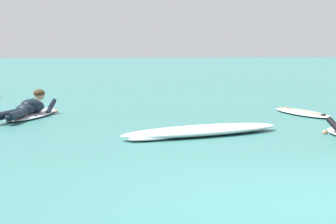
{
  "coord_description": "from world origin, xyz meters",
  "views": [
    {
      "loc": [
        -2.46,
        -5.62,
        1.33
      ],
      "look_at": [
        -0.37,
        5.74,
        0.23
      ],
      "focal_mm": 74.55,
      "sensor_mm": 36.0,
      "label": 1
    }
  ],
  "objects": [
    {
      "name": "drifting_surfboard",
      "position": [
        2.54,
        7.11,
        0.03
      ],
      "size": [
        0.75,
        2.06,
        0.16
      ],
      "color": "white",
      "rests_on": "ground"
    },
    {
      "name": "whitewater_front",
      "position": [
        -0.1,
        4.4,
        0.07
      ],
      "size": [
        2.77,
        1.59,
        0.15
      ],
      "color": "white",
      "rests_on": "ground"
    },
    {
      "name": "ground_plane",
      "position": [
        0.0,
        10.0,
        0.0
      ],
      "size": [
        120.0,
        120.0,
        0.0
      ],
      "primitive_type": "plane",
      "color": "#387A75"
    },
    {
      "name": "surfer_far",
      "position": [
        -2.66,
        7.52,
        0.14
      ],
      "size": [
        1.28,
        2.72,
        0.54
      ],
      "color": "silver",
      "rests_on": "ground"
    }
  ]
}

